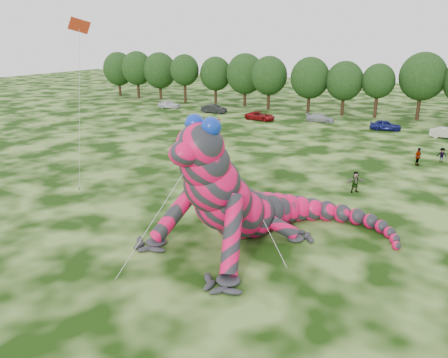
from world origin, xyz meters
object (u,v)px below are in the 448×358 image
object	(u,v)px
tree_3	(185,79)
tree_5	(245,80)
tree_8	(344,89)
tree_10	(421,86)
spectator_3	(418,157)
tree_0	(119,74)
inflatable_gecko	(251,173)
tree_2	(160,76)
car_4	(385,125)
spectator_5	(355,182)
flying_kite	(79,39)
tree_6	(269,83)
car_5	(447,133)
car_0	(169,104)
car_1	(214,109)
tree_7	(310,85)
spectator_0	(175,153)
car_2	(260,116)
spectator_2	(442,155)
tree_9	(377,91)
tree_1	(137,75)
tree_4	(216,80)
car_3	(320,118)
spectator_4	(219,125)

from	to	relation	value
tree_3	tree_5	distance (m)	12.67
tree_8	tree_10	xyz separation A→B (m)	(11.61, 1.59, 0.78)
spectator_3	tree_0	bearing A→B (deg)	94.10
inflatable_gecko	tree_2	bearing A→B (deg)	148.15
car_4	spectator_5	bearing A→B (deg)	172.87
car_4	tree_3	bearing A→B (deg)	65.64
flying_kite	tree_3	bearing A→B (deg)	115.62
tree_5	tree_6	world-z (taller)	tree_5
spectator_3	car_5	bearing A→B (deg)	20.38
car_0	spectator_3	size ratio (longest dim) A/B	2.23
tree_2	car_4	distance (m)	48.75
tree_5	car_1	size ratio (longest dim) A/B	2.19
tree_0	tree_7	xyz separation A→B (m)	(44.48, -2.43, -0.02)
tree_10	spectator_5	size ratio (longest dim) A/B	5.73
flying_kite	car_0	xyz separation A→B (m)	(-22.99, 43.11, -11.86)
tree_3	tree_8	xyz separation A→B (m)	(31.50, -0.08, -0.25)
inflatable_gecko	spectator_0	xyz separation A→B (m)	(-14.72, 12.73, -3.38)
car_2	spectator_2	size ratio (longest dim) A/B	3.09
tree_8	tree_9	xyz separation A→B (m)	(5.28, 0.36, -0.13)
tree_1	spectator_0	size ratio (longest dim) A/B	5.27
car_2	flying_kite	bearing A→B (deg)	-170.20
tree_1	inflatable_gecko	bearing A→B (deg)	-45.38
inflatable_gecko	tree_7	xyz separation A→B (m)	(-11.83, 49.53, 0.43)
tree_4	tree_8	bearing A→B (deg)	-3.89
spectator_5	inflatable_gecko	bearing A→B (deg)	-148.62
tree_2	car_5	distance (m)	56.77
car_0	car_5	world-z (taller)	car_0
tree_2	tree_3	xyz separation A→B (m)	(7.30, -1.69, -0.10)
car_1	spectator_3	distance (m)	39.09
car_0	car_3	xyz separation A→B (m)	(28.75, -0.26, -0.08)
tree_7	car_0	xyz separation A→B (m)	(-24.41, -7.13, -4.03)
tree_6	car_2	distance (m)	11.45
tree_8	spectator_5	size ratio (longest dim) A/B	4.88
car_3	spectator_3	distance (m)	24.64
tree_3	spectator_2	world-z (taller)	tree_3
tree_2	spectator_4	distance (m)	35.66
tree_8	car_4	distance (m)	13.22
tree_8	car_5	bearing A→B (deg)	-33.79
tree_9	car_0	distance (m)	36.55
car_5	car_0	bearing A→B (deg)	82.04
spectator_2	tree_5	bearing A→B (deg)	150.43
car_1	car_4	bearing A→B (deg)	-96.67
tree_0	tree_4	size ratio (longest dim) A/B	1.05
tree_3	spectator_4	world-z (taller)	tree_3
tree_4	spectator_5	xyz separation A→B (m)	(35.77, -39.56, -3.61)
tree_6	car_4	xyz separation A→B (m)	(21.80, -9.15, -4.02)
tree_10	car_4	size ratio (longest dim) A/B	2.45
inflatable_gecko	tree_7	world-z (taller)	tree_7
inflatable_gecko	tree_8	bearing A→B (deg)	113.99
car_0	tree_2	bearing A→B (deg)	32.13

